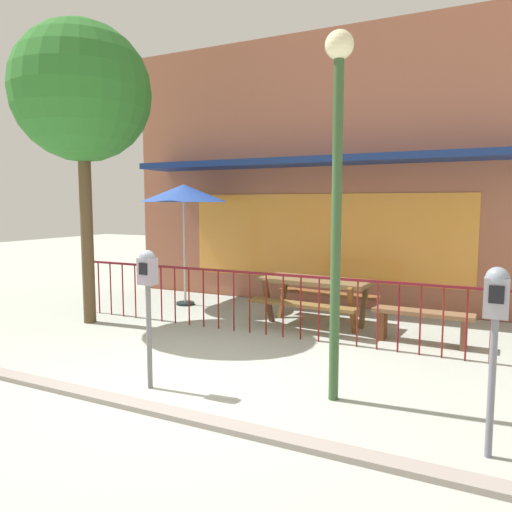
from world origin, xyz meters
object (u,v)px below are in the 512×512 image
(parking_meter_far, at_px, (496,312))
(patio_umbrella, at_px, (184,194))
(parking_meter_near, at_px, (148,282))
(picnic_table_left, at_px, (315,289))
(street_tree, at_px, (82,94))
(street_lamp, at_px, (337,162))
(patio_bench, at_px, (422,320))

(parking_meter_far, bearing_deg, patio_umbrella, 145.24)
(patio_umbrella, bearing_deg, parking_meter_near, -60.44)
(picnic_table_left, bearing_deg, parking_meter_near, -101.08)
(street_tree, relative_size, street_lamp, 1.34)
(parking_meter_near, bearing_deg, picnic_table_left, 78.92)
(patio_bench, height_order, street_lamp, street_lamp)
(picnic_table_left, height_order, street_tree, street_tree)
(patio_umbrella, xyz_separation_m, street_lamp, (4.09, -3.28, 0.22))
(picnic_table_left, bearing_deg, street_lamp, -67.09)
(picnic_table_left, height_order, patio_bench, picnic_table_left)
(street_tree, distance_m, street_lamp, 5.08)
(street_lamp, bearing_deg, picnic_table_left, 112.91)
(patio_umbrella, distance_m, parking_meter_near, 4.56)
(street_tree, bearing_deg, street_lamp, -15.92)
(patio_bench, xyz_separation_m, parking_meter_far, (0.93, -3.09, 0.83))
(patio_bench, height_order, parking_meter_near, parking_meter_near)
(picnic_table_left, height_order, patio_umbrella, patio_umbrella)
(picnic_table_left, xyz_separation_m, parking_meter_far, (2.67, -3.45, 0.57))
(patio_umbrella, xyz_separation_m, patio_bench, (4.62, -0.76, -1.84))
(parking_meter_near, distance_m, street_lamp, 2.34)
(picnic_table_left, xyz_separation_m, parking_meter_near, (-0.68, -3.47, 0.56))
(parking_meter_far, height_order, street_tree, street_tree)
(patio_umbrella, distance_m, patio_bench, 5.03)
(parking_meter_near, relative_size, street_lamp, 0.42)
(patio_umbrella, height_order, parking_meter_far, patio_umbrella)
(parking_meter_far, height_order, street_lamp, street_lamp)
(patio_bench, relative_size, parking_meter_near, 0.93)
(street_tree, bearing_deg, patio_umbrella, 72.36)
(parking_meter_far, bearing_deg, street_lamp, 158.63)
(patio_bench, bearing_deg, parking_meter_far, -73.29)
(patio_umbrella, distance_m, street_tree, 2.58)
(picnic_table_left, distance_m, parking_meter_far, 4.40)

